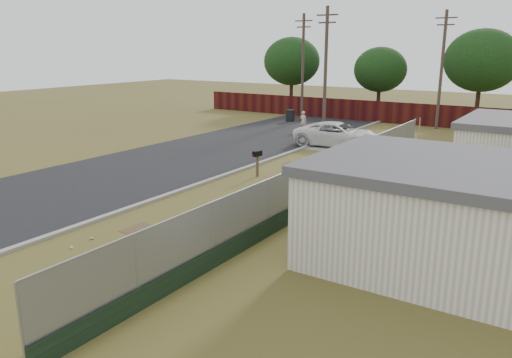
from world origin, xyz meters
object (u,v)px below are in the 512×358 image
Objects in this scene: mailbox at (257,156)px; pickup_truck at (338,135)px; fire_hydrant at (60,322)px; trash_bin at (290,115)px; pedestrian at (303,121)px.

pickup_truck reaches higher than mailbox.
trash_bin is (-12.18, 31.97, 0.17)m from fire_hydrant.
mailbox is at bearing 172.56° from pickup_truck.
fire_hydrant is at bearing -69.14° from trash_bin.
pedestrian is (-4.60, 13.52, -0.27)m from mailbox.
pedestrian reaches higher than fire_hydrant.
fire_hydrant is at bearing -73.95° from mailbox.
mailbox is 0.24× the size of pickup_truck.
mailbox reaches higher than trash_bin.
mailbox is 1.32× the size of trash_bin.
fire_hydrant is 0.56× the size of mailbox.
trash_bin is (-8.15, 8.18, -0.26)m from pickup_truck.
pickup_truck is 6.24m from pedestrian.
trash_bin is at bearing 38.08° from pickup_truck.
fire_hydrant is 29.22m from pedestrian.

